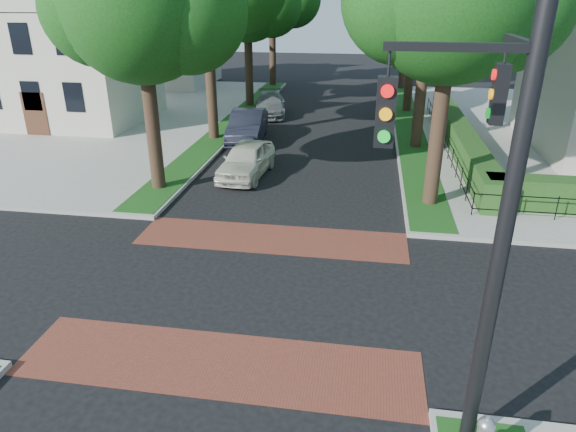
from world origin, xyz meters
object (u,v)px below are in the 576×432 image
object	(u,v)px
parked_car_front	(246,160)
parked_car_middle	(247,126)
parked_car_rear	(270,104)
traffic_signal	(491,202)

from	to	relation	value
parked_car_front	parked_car_middle	size ratio (longest dim) A/B	0.88
parked_car_middle	parked_car_rear	xyz separation A→B (m)	(0.00, 6.59, -0.12)
traffic_signal	parked_car_front	distance (m)	16.04
parked_car_front	parked_car_rear	bearing A→B (deg)	100.32
traffic_signal	parked_car_front	xyz separation A→B (m)	(-7.19, 13.79, -3.95)
parked_car_rear	parked_car_front	bearing A→B (deg)	-93.75
parked_car_front	parked_car_middle	bearing A→B (deg)	107.01
traffic_signal	parked_car_middle	distance (m)	21.67
traffic_signal	parked_car_front	size ratio (longest dim) A/B	1.80
parked_car_front	parked_car_rear	world-z (taller)	parked_car_front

